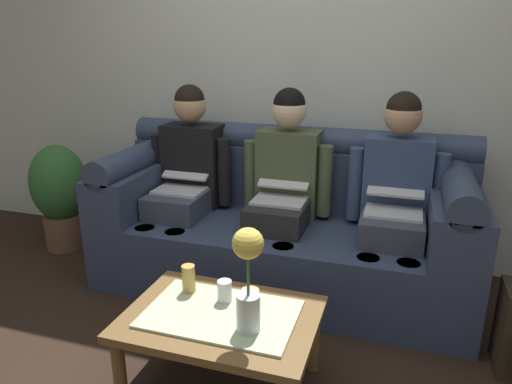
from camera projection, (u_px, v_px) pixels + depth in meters
name	position (u px, v px, depth m)	size (l,w,h in m)	color
back_wall_patterned	(307.00, 46.00, 3.12)	(6.00, 0.12, 2.90)	silver
couch	(283.00, 226.00, 2.97)	(2.24, 0.88, 0.96)	#2D3851
person_left	(186.00, 174.00, 3.07)	(0.56, 0.67, 1.22)	#383D4C
person_middle	(284.00, 183.00, 2.88)	(0.56, 0.67, 1.22)	#232326
person_right	(395.00, 193.00, 2.69)	(0.56, 0.67, 1.22)	#383D4C
coffee_table	(221.00, 324.00, 2.04)	(0.83, 0.59, 0.38)	brown
flower_vase	(248.00, 275.00, 1.83)	(0.12, 0.12, 0.44)	silver
cup_near_left	(250.00, 300.00, 2.03)	(0.08, 0.08, 0.10)	#DBB77A
cup_near_right	(225.00, 291.00, 2.10)	(0.06, 0.06, 0.10)	silver
cup_far_center	(189.00, 278.00, 2.17)	(0.06, 0.06, 0.13)	gold
potted_plant	(60.00, 192.00, 3.44)	(0.40, 0.40, 0.78)	brown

